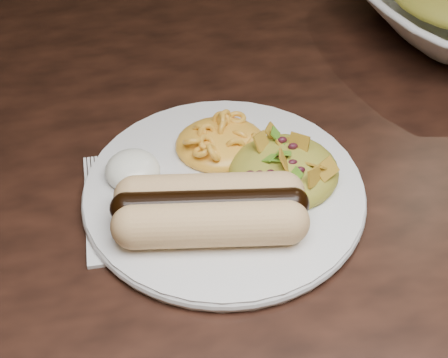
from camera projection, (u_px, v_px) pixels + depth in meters
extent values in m
cube|color=black|center=(280.00, 121.00, 0.72)|extent=(1.60, 0.90, 0.04)
cylinder|color=white|center=(224.00, 192.00, 0.61)|extent=(0.28, 0.28, 0.01)
cylinder|color=#FFDD82|center=(213.00, 224.00, 0.55)|extent=(0.13, 0.05, 0.04)
cylinder|color=#FFDD82|center=(207.00, 196.00, 0.57)|extent=(0.13, 0.05, 0.04)
cylinder|color=black|center=(210.00, 206.00, 0.56)|extent=(0.14, 0.05, 0.03)
ellipsoid|color=yellow|center=(221.00, 134.00, 0.63)|extent=(0.11, 0.10, 0.03)
ellipsoid|color=white|center=(132.00, 165.00, 0.60)|extent=(0.06, 0.06, 0.03)
ellipsoid|color=gold|center=(284.00, 167.00, 0.60)|extent=(0.10, 0.09, 0.04)
cube|color=white|center=(95.00, 221.00, 0.59)|extent=(0.02, 0.13, 0.00)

